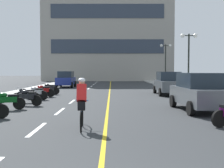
{
  "coord_description": "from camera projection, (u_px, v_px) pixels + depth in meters",
  "views": [
    {
      "loc": [
        0.47,
        -3.01,
        1.95
      ],
      "look_at": [
        0.38,
        15.51,
        1.01
      ],
      "focal_mm": 44.37,
      "sensor_mm": 36.0,
      "label": 1
    }
  ],
  "objects": [
    {
      "name": "curb_left",
      "position": [
        35.0,
        89.0,
        27.11
      ],
      "size": [
        2.4,
        72.0,
        0.12
      ],
      "primitive_type": "cube",
      "color": "#A8A8A3",
      "rests_on": "ground"
    },
    {
      "name": "curb_right",
      "position": [
        182.0,
        89.0,
        27.04
      ],
      "size": [
        2.4,
        72.0,
        0.12
      ],
      "primitive_type": "cube",
      "color": "#A8A8A3",
      "rests_on": "ground"
    },
    {
      "name": "lane_dash_7",
      "position": [
        93.0,
        86.0,
        33.08
      ],
      "size": [
        0.14,
        2.2,
        0.01
      ],
      "primitive_type": "cube",
      "color": "silver",
      "rests_on": "ground"
    },
    {
      "name": "street_lamp_mid",
      "position": [
        190.0,
        49.0,
        23.75
      ],
      "size": [
        1.46,
        0.36,
        4.97
      ],
      "color": "black",
      "rests_on": "curb_right"
    },
    {
      "name": "parked_car_far",
      "position": [
        67.0,
        79.0,
        31.4
      ],
      "size": [
        1.95,
        4.21,
        1.82
      ],
      "color": "black",
      "rests_on": "ground"
    },
    {
      "name": "ground_plane",
      "position": [
        108.0,
        92.0,
        24.08
      ],
      "size": [
        140.0,
        140.0,
        0.0
      ],
      "primitive_type": "plane",
      "color": "#2D3033"
    },
    {
      "name": "lane_dash_8",
      "position": [
        95.0,
        85.0,
        37.07
      ],
      "size": [
        0.14,
        2.2,
        0.01
      ],
      "primitive_type": "cube",
      "color": "silver",
      "rests_on": "ground"
    },
    {
      "name": "motorcycle_7",
      "position": [
        37.0,
        93.0,
        18.19
      ],
      "size": [
        1.64,
        0.8,
        0.92
      ],
      "color": "black",
      "rests_on": "ground"
    },
    {
      "name": "motorcycle_5",
      "position": [
        29.0,
        97.0,
        15.14
      ],
      "size": [
        1.66,
        0.74,
        0.92
      ],
      "color": "black",
      "rests_on": "ground"
    },
    {
      "name": "motorcycle_6",
      "position": [
        27.0,
        95.0,
        16.55
      ],
      "size": [
        1.7,
        0.6,
        0.92
      ],
      "color": "black",
      "rests_on": "ground"
    },
    {
      "name": "lane_dash_10",
      "position": [
        98.0,
        82.0,
        45.06
      ],
      "size": [
        0.14,
        2.2,
        0.01
      ],
      "primitive_type": "cube",
      "color": "silver",
      "rests_on": "ground"
    },
    {
      "name": "lane_dash_2",
      "position": [
        61.0,
        111.0,
        13.11
      ],
      "size": [
        0.14,
        2.2,
        0.01
      ],
      "primitive_type": "cube",
      "color": "silver",
      "rests_on": "ground"
    },
    {
      "name": "cyclist_rider",
      "position": [
        83.0,
        102.0,
        9.17
      ],
      "size": [
        0.42,
        1.77,
        1.71
      ],
      "color": "black",
      "rests_on": "ground"
    },
    {
      "name": "lane_dash_9",
      "position": [
        97.0,
        83.0,
        41.07
      ],
      "size": [
        0.14,
        2.2,
        0.01
      ],
      "primitive_type": "cube",
      "color": "silver",
      "rests_on": "ground"
    },
    {
      "name": "office_building",
      "position": [
        109.0,
        26.0,
        51.48
      ],
      "size": [
        23.18,
        8.0,
        20.13
      ],
      "color": "#9E998E",
      "rests_on": "ground"
    },
    {
      "name": "lane_dash_1",
      "position": [
        38.0,
        129.0,
        9.11
      ],
      "size": [
        0.14,
        2.2,
        0.01
      ],
      "primitive_type": "cube",
      "color": "silver",
      "rests_on": "ground"
    },
    {
      "name": "lane_dash_4",
      "position": [
        81.0,
        96.0,
        21.1
      ],
      "size": [
        0.14,
        2.2,
        0.01
      ],
      "primitive_type": "cube",
      "color": "silver",
      "rests_on": "ground"
    },
    {
      "name": "lane_dash_11",
      "position": [
        99.0,
        81.0,
        49.06
      ],
      "size": [
        0.14,
        2.2,
        0.01
      ],
      "primitive_type": "cube",
      "color": "silver",
      "rests_on": "ground"
    },
    {
      "name": "parked_car_mid",
      "position": [
        170.0,
        83.0,
        21.8
      ],
      "size": [
        1.93,
        4.21,
        1.82
      ],
      "color": "black",
      "rests_on": "ground"
    },
    {
      "name": "parked_car_near",
      "position": [
        200.0,
        92.0,
        13.17
      ],
      "size": [
        2.1,
        4.28,
        1.82
      ],
      "color": "black",
      "rests_on": "ground"
    },
    {
      "name": "lane_dash_5",
      "position": [
        86.0,
        91.0,
        25.09
      ],
      "size": [
        0.14,
        2.2,
        0.01
      ],
      "primitive_type": "cube",
      "color": "silver",
      "rests_on": "ground"
    },
    {
      "name": "lane_dash_3",
      "position": [
        73.0,
        102.0,
        17.1
      ],
      "size": [
        0.14,
        2.2,
        0.01
      ],
      "primitive_type": "cube",
      "color": "silver",
      "rests_on": "ground"
    },
    {
      "name": "centre_line_yellow",
      "position": [
        111.0,
        90.0,
        27.08
      ],
      "size": [
        0.12,
        66.0,
        0.01
      ],
      "primitive_type": "cube",
      "color": "gold",
      "rests_on": "ground"
    },
    {
      "name": "lane_dash_6",
      "position": [
        90.0,
        89.0,
        29.09
      ],
      "size": [
        0.14,
        2.2,
        0.01
      ],
      "primitive_type": "cube",
      "color": "silver",
      "rests_on": "ground"
    },
    {
      "name": "motorcycle_4",
      "position": [
        8.0,
        100.0,
        13.48
      ],
      "size": [
        1.66,
        0.74,
        0.92
      ],
      "color": "black",
      "rests_on": "ground"
    },
    {
      "name": "street_lamp_far",
      "position": [
        167.0,
        55.0,
        35.17
      ],
      "size": [
        1.46,
        0.36,
        5.11
      ],
      "color": "black",
      "rests_on": "curb_right"
    },
    {
      "name": "motorcycle_9",
      "position": [
        51.0,
        88.0,
        22.15
      ],
      "size": [
        1.68,
        0.66,
        0.92
      ],
      "color": "black",
      "rests_on": "ground"
    },
    {
      "name": "motorcycle_8",
      "position": [
        44.0,
        91.0,
        19.96
      ],
      "size": [
        1.7,
        0.6,
        0.92
      ],
      "color": "black",
      "rests_on": "ground"
    }
  ]
}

